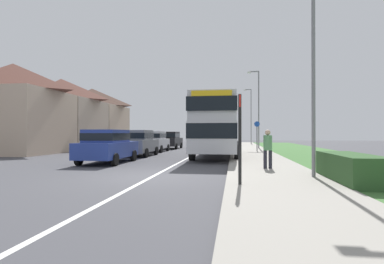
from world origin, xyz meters
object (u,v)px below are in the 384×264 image
(parked_car_black, at_px, (170,139))
(street_lamp_near, at_px, (310,60))
(street_lamp_mid, at_px, (258,104))
(pedestrian_at_stop, at_px, (268,147))
(parked_car_blue, at_px, (108,145))
(parked_car_silver, at_px, (154,141))
(cycle_route_sign, at_px, (257,135))
(street_lamp_far, at_px, (250,113))
(double_decker_bus, at_px, (217,124))
(bus_stop_sign, at_px, (240,133))
(parked_car_grey, at_px, (138,142))

(parked_car_black, height_order, street_lamp_near, street_lamp_near)
(street_lamp_mid, bearing_deg, pedestrian_at_stop, -93.09)
(parked_car_blue, bearing_deg, parked_car_silver, 90.97)
(cycle_route_sign, distance_m, street_lamp_near, 15.06)
(parked_car_blue, height_order, parked_car_silver, parked_car_blue)
(pedestrian_at_stop, height_order, street_lamp_far, street_lamp_far)
(double_decker_bus, distance_m, cycle_route_sign, 6.26)
(bus_stop_sign, bearing_deg, parked_car_black, 106.91)
(parked_car_silver, distance_m, cycle_route_sign, 8.47)
(parked_car_silver, xyz_separation_m, street_lamp_mid, (8.88, 5.55, 3.45))
(street_lamp_near, relative_size, street_lamp_far, 0.82)
(double_decker_bus, height_order, parked_car_black, double_decker_bus)
(parked_car_blue, bearing_deg, street_lamp_near, -26.94)
(street_lamp_mid, bearing_deg, street_lamp_far, 89.43)
(street_lamp_far, bearing_deg, street_lamp_mid, -90.57)
(parked_car_grey, height_order, street_lamp_mid, street_lamp_mid)
(parked_car_blue, distance_m, bus_stop_sign, 9.15)
(parked_car_silver, bearing_deg, parked_car_blue, -89.03)
(parked_car_silver, xyz_separation_m, pedestrian_at_stop, (7.93, -12.19, 0.04))
(parked_car_grey, height_order, pedestrian_at_stop, parked_car_grey)
(parked_car_grey, height_order, cycle_route_sign, cycle_route_sign)
(parked_car_black, bearing_deg, parked_car_blue, -90.11)
(cycle_route_sign, height_order, street_lamp_near, street_lamp_near)
(parked_car_grey, height_order, bus_stop_sign, bus_stop_sign)
(parked_car_grey, relative_size, street_lamp_near, 0.59)
(street_lamp_mid, relative_size, street_lamp_far, 0.93)
(parked_car_black, xyz_separation_m, pedestrian_at_stop, (7.73, -17.57, 0.04))
(parked_car_black, height_order, pedestrian_at_stop, parked_car_black)
(cycle_route_sign, xyz_separation_m, street_lamp_far, (0.60, 21.14, 3.24))
(bus_stop_sign, bearing_deg, street_lamp_far, 86.52)
(street_lamp_near, bearing_deg, parked_car_blue, 153.06)
(double_decker_bus, bearing_deg, parked_car_blue, -137.62)
(parked_car_black, distance_m, pedestrian_at_stop, 19.20)
(double_decker_bus, relative_size, parked_car_grey, 2.43)
(parked_car_black, height_order, street_lamp_mid, street_lamp_mid)
(double_decker_bus, relative_size, street_lamp_near, 1.44)
(parked_car_grey, xyz_separation_m, street_lamp_mid, (8.70, 10.49, 3.43))
(parked_car_blue, relative_size, parked_car_silver, 1.05)
(cycle_route_sign, distance_m, street_lamp_mid, 5.87)
(parked_car_silver, relative_size, pedestrian_at_stop, 2.43)
(parked_car_blue, relative_size, parked_car_grey, 1.06)
(parked_car_blue, relative_size, street_lamp_near, 0.63)
(parked_car_silver, bearing_deg, bus_stop_sign, -67.35)
(parked_car_silver, distance_m, bus_stop_sign, 17.54)
(pedestrian_at_stop, xyz_separation_m, street_lamp_mid, (0.96, 17.74, 3.40))
(double_decker_bus, xyz_separation_m, street_lamp_mid, (3.39, 10.53, 2.24))
(street_lamp_near, distance_m, street_lamp_mid, 19.90)
(double_decker_bus, relative_size, street_lamp_far, 1.18)
(parked_car_grey, bearing_deg, street_lamp_near, -46.78)
(parked_car_silver, relative_size, cycle_route_sign, 1.61)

